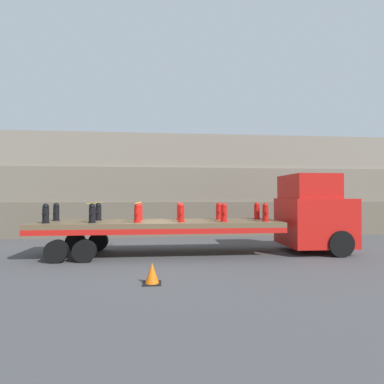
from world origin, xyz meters
name	(u,v)px	position (x,y,z in m)	size (l,w,h in m)	color
ground_plane	(159,255)	(0.00, 0.00, 0.00)	(120.00, 120.00, 0.00)	#474749
rock_cliff	(161,186)	(0.00, 6.66, 3.01)	(60.00, 3.30, 6.02)	#665B4C
truck_cab	(315,214)	(6.54, 0.00, 1.60)	(2.58, 2.59, 3.24)	red
flatbed_trailer	(149,227)	(-0.44, 0.00, 1.12)	(9.58, 2.59, 1.35)	brown
fire_hydrant_black_near_0	(46,214)	(-4.19, -0.55, 1.70)	(0.29, 0.48, 0.73)	black
fire_hydrant_black_far_0	(56,212)	(-4.19, 0.55, 1.70)	(0.29, 0.48, 0.73)	black
fire_hydrant_black_near_1	(92,213)	(-2.51, -0.55, 1.70)	(0.29, 0.48, 0.73)	black
fire_hydrant_black_far_1	(98,212)	(-2.51, 0.55, 1.70)	(0.29, 0.48, 0.73)	black
fire_hydrant_red_near_2	(137,213)	(-0.84, -0.55, 1.70)	(0.29, 0.48, 0.73)	red
fire_hydrant_red_far_2	(140,212)	(-0.84, 0.55, 1.70)	(0.29, 0.48, 0.73)	red
fire_hydrant_red_near_3	(181,213)	(0.84, -0.55, 1.70)	(0.29, 0.48, 0.73)	red
fire_hydrant_red_far_3	(180,211)	(0.84, 0.55, 1.70)	(0.29, 0.48, 0.73)	red
fire_hydrant_red_near_4	(224,213)	(2.51, -0.55, 1.70)	(0.29, 0.48, 0.73)	red
fire_hydrant_red_far_4	(219,211)	(2.51, 0.55, 1.70)	(0.29, 0.48, 0.73)	red
fire_hydrant_red_near_5	(265,212)	(4.19, -0.55, 1.70)	(0.29, 0.48, 0.73)	red
fire_hydrant_red_far_5	(257,211)	(4.19, 0.55, 1.70)	(0.29, 0.48, 0.73)	red
cargo_strap_rear	(95,203)	(-2.51, 0.00, 2.08)	(0.05, 2.69, 0.01)	yellow
cargo_strap_middle	(138,203)	(-0.84, 0.00, 2.08)	(0.05, 2.69, 0.01)	yellow
traffic_cone	(152,273)	(-0.15, -3.99, 0.27)	(0.49, 0.49, 0.56)	black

